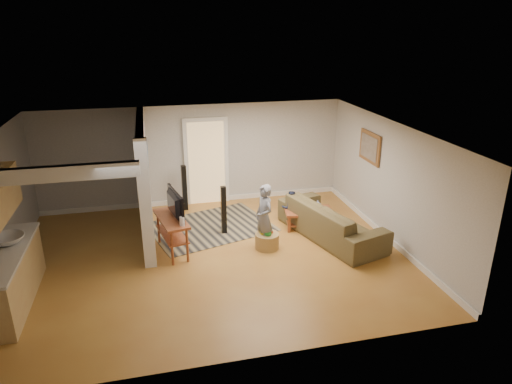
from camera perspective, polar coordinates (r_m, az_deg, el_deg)
ground at (r=9.14m, az=-5.39°, el=-8.08°), size 7.50×7.50×0.00m
room_shell at (r=8.88m, az=-12.92°, el=0.90°), size 7.54×6.02×2.52m
area_rug at (r=10.39m, az=-5.69°, el=-4.36°), size 3.03×2.56×0.01m
sofa at (r=10.05m, az=9.22°, el=-5.49°), size 1.74×2.80×0.76m
coffee_table at (r=10.31m, az=6.64°, el=-2.69°), size 1.15×0.78×0.63m
tv_console at (r=9.14m, az=-10.47°, el=-3.58°), size 0.69×1.26×1.03m
speaker_left at (r=9.88m, az=-4.07°, el=-2.27°), size 0.11×0.11×1.08m
speaker_right at (r=11.23m, az=-8.94°, el=0.52°), size 0.12×0.12×1.13m
toy_basket at (r=9.37m, az=1.38°, el=-6.00°), size 0.49×0.49×0.43m
child at (r=9.47m, az=1.00°, el=-6.90°), size 0.44×0.56×1.36m
toddler at (r=10.52m, az=4.26°, el=-4.03°), size 0.43×0.35×0.81m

